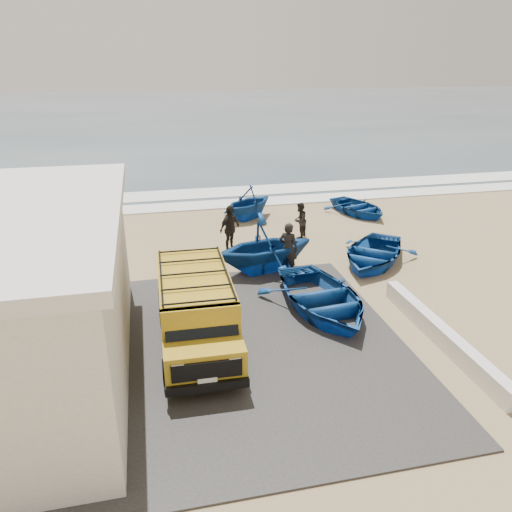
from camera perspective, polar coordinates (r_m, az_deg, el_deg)
ground at (r=15.78m, az=-1.36°, el=-6.39°), size 160.00×160.00×0.00m
slab at (r=13.84m, az=-7.98°, el=-10.97°), size 12.00×10.00×0.05m
ocean at (r=70.06m, az=-10.77°, el=15.62°), size 180.00×88.00×0.01m
surf_line at (r=26.82m, az=-6.44°, el=5.75°), size 180.00×1.60×0.06m
surf_wash at (r=29.22m, az=-7.02°, el=7.08°), size 180.00×2.20×0.04m
parapet at (r=14.97m, az=20.41°, el=-8.43°), size 0.35×6.00×0.55m
van at (r=13.68m, az=-6.86°, el=-5.96°), size 2.07×4.95×2.11m
boat_near_left at (r=15.74m, az=7.53°, el=-4.73°), size 3.70×4.88×0.95m
boat_near_right at (r=19.65m, az=13.18°, el=0.33°), size 4.94×5.10×0.86m
boat_mid_left at (r=18.20m, az=1.05°, el=1.07°), size 4.37×3.97×1.98m
boat_far_left at (r=24.34m, az=-0.92°, el=6.13°), size 4.10×4.01×1.64m
boat_far_right at (r=25.69m, az=11.60°, el=5.49°), size 3.43×4.11×0.73m
fisherman_front at (r=18.14m, az=3.71°, el=0.88°), size 0.85×0.79×1.94m
fisherman_middle at (r=21.89m, az=5.02°, el=4.10°), size 0.95×0.97×1.57m
fisherman_back at (r=20.24m, az=-3.02°, el=3.15°), size 1.16×1.08×1.92m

